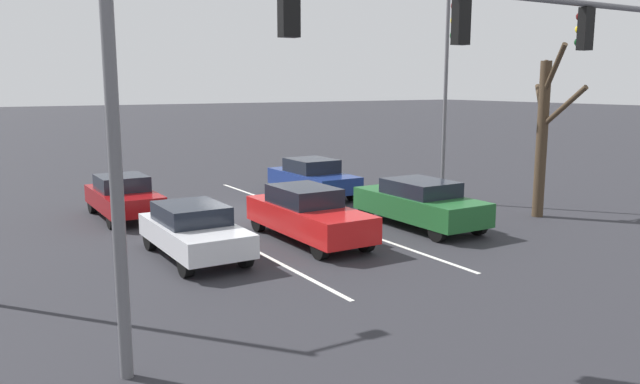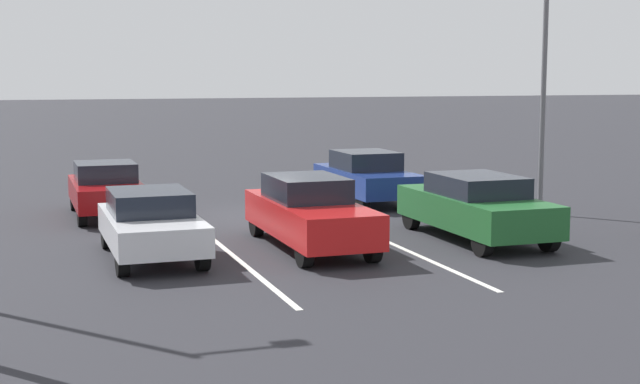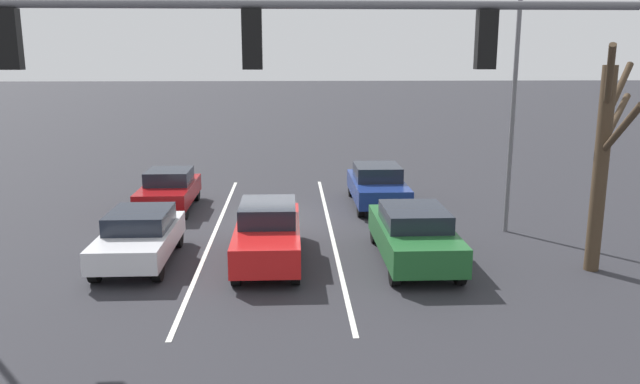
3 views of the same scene
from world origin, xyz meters
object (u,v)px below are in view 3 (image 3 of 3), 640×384
Objects in this scene: car_darkgreen_leftlane_front at (414,234)px; car_silver_rightlane_front at (140,236)px; car_navy_leftlane_second at (377,185)px; street_lamp_left_shoulder at (507,81)px; traffic_signal_gantry at (109,79)px; bare_tree_near at (604,156)px; car_maroon_rightlane_second at (169,189)px; car_red_midlane_front at (268,232)px.

car_silver_rightlane_front is (7.37, -0.29, -0.04)m from car_darkgreen_leftlane_front.
car_navy_leftlane_second reaches higher than car_darkgreen_leftlane_front.
street_lamp_left_shoulder is (-10.65, -2.52, 3.96)m from car_silver_rightlane_front.
traffic_signal_gantry reaches higher than bare_tree_near.
street_lamp_left_shoulder is 1.41× the size of bare_tree_near.
traffic_signal_gantry is at bearing 100.99° from car_silver_rightlane_front.
car_silver_rightlane_front is at bearing 40.51° from car_navy_leftlane_second.
car_silver_rightlane_front is 12.20m from bare_tree_near.
car_darkgreen_leftlane_front is 9.91m from car_maroon_rightlane_second.
car_red_midlane_front is at bearing 122.37° from car_maroon_rightlane_second.
car_red_midlane_front is at bearing -179.64° from car_silver_rightlane_front.
car_silver_rightlane_front is (3.44, 0.02, -0.05)m from car_red_midlane_front.
bare_tree_near is (-12.25, 7.15, 2.26)m from car_maroon_rightlane_second.
car_darkgreen_leftlane_front is 1.16× the size of car_maroon_rightlane_second.
car_darkgreen_leftlane_front is 1.05× the size of car_navy_leftlane_second.
traffic_signal_gantry is 1.62× the size of street_lamp_left_shoulder.
traffic_signal_gantry is at bearing 23.64° from bare_tree_near.
car_navy_leftlane_second is at bearing -178.02° from car_maroon_rightlane_second.
car_silver_rightlane_front is 9.58m from car_navy_leftlane_second.
car_navy_leftlane_second is 0.55× the size of street_lamp_left_shoulder.
car_maroon_rightlane_second is at bearing -82.93° from traffic_signal_gantry.
traffic_signal_gantry is at bearing 97.07° from car_maroon_rightlane_second.
car_maroon_rightlane_second is 14.37m from bare_tree_near.
street_lamp_left_shoulder is at bearing -70.94° from bare_tree_near.
street_lamp_left_shoulder reaches higher than car_darkgreen_leftlane_front.
street_lamp_left_shoulder is (-3.37, 3.70, 3.93)m from car_navy_leftlane_second.
car_darkgreen_leftlane_front is at bearing -11.27° from bare_tree_near.
car_navy_leftlane_second is at bearing -89.24° from car_darkgreen_leftlane_front.
street_lamp_left_shoulder is at bearing -166.69° from car_silver_rightlane_front.
car_darkgreen_leftlane_front is 0.81× the size of bare_tree_near.
car_silver_rightlane_front is 11.64m from street_lamp_left_shoulder.
car_silver_rightlane_front is at bearing -2.22° from car_darkgreen_leftlane_front.
bare_tree_near is at bearing 122.08° from car_navy_leftlane_second.
bare_tree_near is (-8.49, 1.22, 2.22)m from car_red_midlane_front.
bare_tree_near is at bearing 171.85° from car_red_midlane_front.
car_red_midlane_front is 1.18× the size of car_silver_rightlane_front.
car_darkgreen_leftlane_front reaches higher than car_maroon_rightlane_second.
traffic_signal_gantry is (-1.47, 11.87, 4.35)m from car_maroon_rightlane_second.
car_darkgreen_leftlane_front is 7.37m from car_silver_rightlane_front.
bare_tree_near is (-10.78, -4.72, -2.09)m from traffic_signal_gantry.
street_lamp_left_shoulder is (-9.50, -8.43, -0.39)m from traffic_signal_gantry.
car_navy_leftlane_second is at bearing -116.81° from traffic_signal_gantry.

